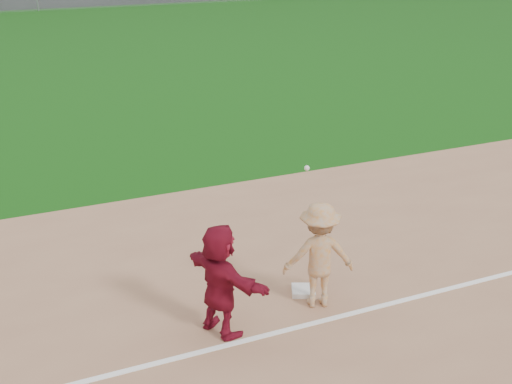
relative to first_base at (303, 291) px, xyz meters
name	(u,v)px	position (x,y,z in m)	size (l,w,h in m)	color
ground	(292,298)	(-0.23, -0.04, -0.06)	(160.00, 160.00, 0.00)	#12490E
foul_line	(315,323)	(-0.23, -0.84, -0.04)	(60.00, 0.10, 0.01)	white
parking_asphalt	(30,2)	(-0.23, 45.96, -0.06)	(120.00, 10.00, 0.01)	black
first_base	(303,291)	(0.00, 0.00, 0.00)	(0.38, 0.38, 0.08)	silver
base_runner	(220,280)	(-1.61, -0.47, 0.83)	(1.62, 0.52, 1.75)	maroon
first_base_play	(319,255)	(0.06, -0.36, 0.83)	(1.26, 0.94, 2.33)	#9C9B9E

